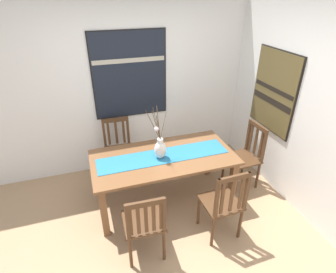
# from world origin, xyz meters

# --- Properties ---
(ground_plane) EXTENTS (6.40, 6.40, 0.03)m
(ground_plane) POSITION_xyz_m (0.00, 0.00, -0.01)
(ground_plane) COLOR #A37F5B
(wall_back) EXTENTS (6.40, 0.12, 2.70)m
(wall_back) POSITION_xyz_m (0.00, 1.86, 1.35)
(wall_back) COLOR silver
(wall_back) RESTS_ON ground_plane
(wall_side) EXTENTS (0.12, 6.40, 2.70)m
(wall_side) POSITION_xyz_m (1.86, 0.00, 1.35)
(wall_side) COLOR silver
(wall_side) RESTS_ON ground_plane
(dining_table) EXTENTS (1.84, 0.91, 0.72)m
(dining_table) POSITION_xyz_m (0.17, 0.74, 0.62)
(dining_table) COLOR brown
(dining_table) RESTS_ON ground_plane
(table_runner) EXTENTS (1.69, 0.36, 0.01)m
(table_runner) POSITION_xyz_m (0.17, 0.74, 0.73)
(table_runner) COLOR #236B93
(table_runner) RESTS_ON dining_table
(centerpiece_vase) EXTENTS (0.27, 0.18, 0.74)m
(centerpiece_vase) POSITION_xyz_m (0.12, 0.72, 0.87)
(centerpiece_vase) COLOR silver
(centerpiece_vase) RESTS_ON dining_table
(chair_0) EXTENTS (0.43, 0.43, 0.97)m
(chair_0) POSITION_xyz_m (0.64, -0.05, 0.49)
(chair_0) COLOR #4C301C
(chair_0) RESTS_ON ground_plane
(chair_1) EXTENTS (0.44, 0.44, 0.93)m
(chair_1) POSITION_xyz_m (-0.31, 1.52, 0.48)
(chair_1) COLOR #4C301C
(chair_1) RESTS_ON ground_plane
(chair_2) EXTENTS (0.44, 0.44, 0.89)m
(chair_2) POSITION_xyz_m (-0.29, -0.05, 0.48)
(chair_2) COLOR #4C301C
(chair_2) RESTS_ON ground_plane
(chair_3) EXTENTS (0.44, 0.44, 0.97)m
(chair_3) POSITION_xyz_m (1.42, 0.74, 0.49)
(chair_3) COLOR #4C301C
(chair_3) RESTS_ON ground_plane
(painting_on_back_wall) EXTENTS (1.09, 0.05, 1.26)m
(painting_on_back_wall) POSITION_xyz_m (-0.01, 1.79, 1.51)
(painting_on_back_wall) COLOR black
(painting_on_side_wall) EXTENTS (0.05, 0.85, 1.11)m
(painting_on_side_wall) POSITION_xyz_m (1.79, 0.85, 1.38)
(painting_on_side_wall) COLOR black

